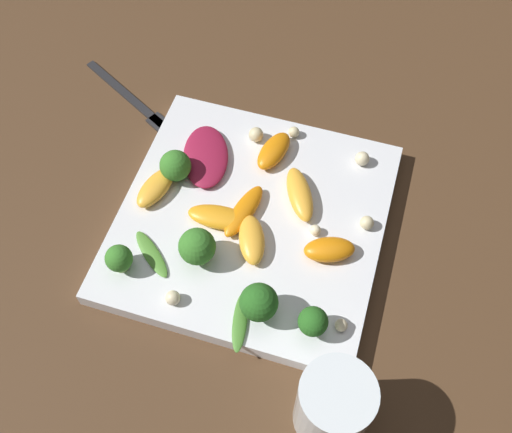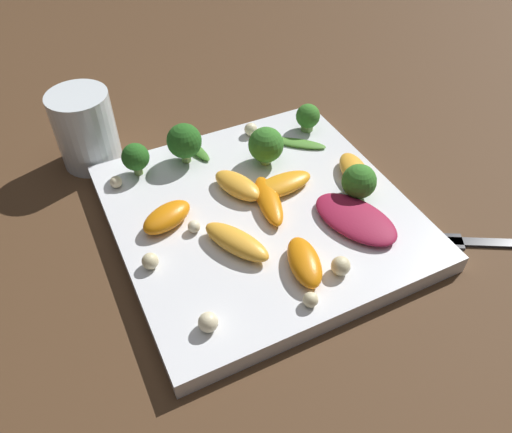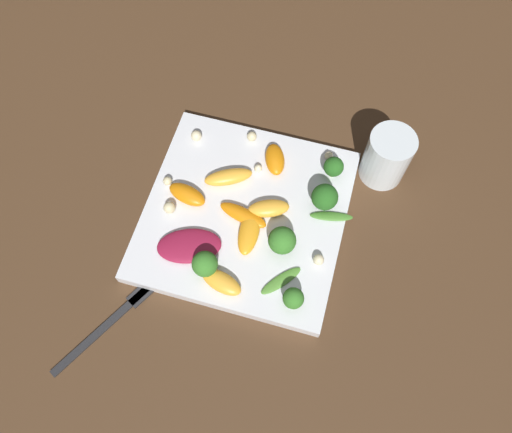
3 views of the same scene
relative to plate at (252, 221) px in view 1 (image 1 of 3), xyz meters
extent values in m
plane|color=#4C331E|center=(0.00, 0.00, -0.01)|extent=(2.40, 2.40, 0.00)
cube|color=white|center=(0.00, 0.00, 0.00)|extent=(0.30, 0.30, 0.02)
cylinder|color=white|center=(0.19, 0.14, 0.04)|extent=(0.07, 0.07, 0.09)
cube|color=#262628|center=(-0.14, -0.22, -0.01)|extent=(0.09, 0.16, 0.01)
cube|color=#262628|center=(-0.11, -0.16, -0.01)|extent=(0.04, 0.04, 0.01)
ellipsoid|color=maroon|center=(-0.06, -0.08, 0.02)|extent=(0.11, 0.08, 0.01)
ellipsoid|color=orange|center=(-0.09, 0.00, 0.02)|extent=(0.07, 0.04, 0.02)
ellipsoid|color=orange|center=(0.02, 0.10, 0.02)|extent=(0.05, 0.06, 0.02)
ellipsoid|color=#FCAD33|center=(-0.04, 0.05, 0.02)|extent=(0.08, 0.06, 0.02)
ellipsoid|color=orange|center=(0.02, -0.03, 0.02)|extent=(0.04, 0.08, 0.02)
ellipsoid|color=orange|center=(0.00, -0.01, 0.02)|extent=(0.08, 0.04, 0.02)
ellipsoid|color=#FCAD33|center=(0.00, -0.12, 0.02)|extent=(0.07, 0.04, 0.02)
ellipsoid|color=#FCAD33|center=(0.03, 0.01, 0.02)|extent=(0.07, 0.05, 0.02)
cylinder|color=#84AD5B|center=(0.10, -0.12, 0.02)|extent=(0.02, 0.02, 0.01)
sphere|color=#387A28|center=(0.10, -0.12, 0.03)|extent=(0.03, 0.03, 0.03)
cylinder|color=#7A9E51|center=(0.11, 0.10, 0.02)|extent=(0.01, 0.01, 0.02)
sphere|color=#26601E|center=(0.11, 0.10, 0.03)|extent=(0.03, 0.03, 0.03)
cylinder|color=#7A9E51|center=(-0.03, -0.10, 0.02)|extent=(0.01, 0.01, 0.01)
sphere|color=#387A28|center=(-0.03, -0.10, 0.03)|extent=(0.04, 0.04, 0.04)
cylinder|color=#84AD5B|center=(0.07, -0.04, 0.02)|extent=(0.01, 0.01, 0.01)
sphere|color=#387A28|center=(0.07, -0.04, 0.04)|extent=(0.04, 0.04, 0.04)
cylinder|color=#84AD5B|center=(0.11, 0.04, 0.02)|extent=(0.01, 0.01, 0.02)
sphere|color=#26601E|center=(0.11, 0.04, 0.04)|extent=(0.04, 0.04, 0.04)
ellipsoid|color=#518E33|center=(0.08, -0.09, 0.01)|extent=(0.06, 0.06, 0.00)
ellipsoid|color=#47842D|center=(0.13, 0.03, 0.01)|extent=(0.07, 0.03, 0.01)
sphere|color=beige|center=(0.10, 0.13, 0.02)|extent=(0.01, 0.01, 0.01)
sphere|color=beige|center=(-0.11, 0.11, 0.02)|extent=(0.02, 0.02, 0.02)
sphere|color=beige|center=(0.00, 0.08, 0.02)|extent=(0.01, 0.01, 0.01)
sphere|color=beige|center=(-0.11, -0.03, 0.02)|extent=(0.02, 0.02, 0.02)
sphere|color=beige|center=(-0.13, 0.02, 0.02)|extent=(0.01, 0.01, 0.01)
sphere|color=beige|center=(0.12, -0.05, 0.02)|extent=(0.02, 0.02, 0.02)
sphere|color=beige|center=(-0.03, 0.13, 0.02)|extent=(0.02, 0.02, 0.02)
camera|label=1|loc=(0.34, 0.11, 0.60)|focal=42.00mm
camera|label=2|loc=(-0.34, 0.17, 0.38)|focal=35.00mm
camera|label=3|loc=(0.10, -0.31, 0.70)|focal=35.00mm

